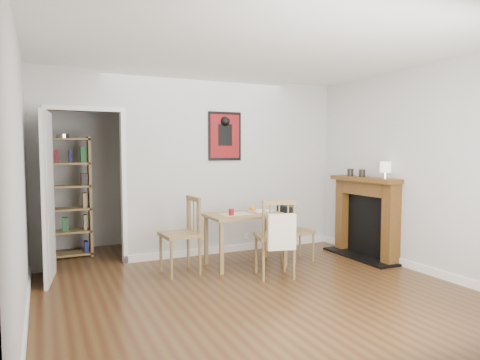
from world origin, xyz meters
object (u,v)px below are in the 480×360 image
orange_fruit (253,209)px  ceramic_jar_a (362,173)px  chair_front (275,237)px  red_glass (231,212)px  bookshelf (64,198)px  chair_right (297,231)px  ceramic_jar_b (350,172)px  chair_left (180,235)px  notebook (261,211)px  fireplace (366,215)px  mantel_lamp (385,168)px  dining_table (245,220)px

orange_fruit → ceramic_jar_a: (1.57, -0.38, 0.47)m
chair_front → red_glass: 0.69m
bookshelf → ceramic_jar_a: 4.31m
chair_right → bookshelf: size_ratio=0.46×
red_glass → ceramic_jar_b: size_ratio=0.79×
chair_left → ceramic_jar_b: size_ratio=8.67×
chair_left → chair_front: bearing=-31.3°
bookshelf → ceramic_jar_b: 4.19m
chair_left → notebook: chair_left is taller
fireplace → notebook: fireplace is taller
orange_fruit → ceramic_jar_b: (1.53, -0.17, 0.48)m
bookshelf → mantel_lamp: (3.91, -2.23, 0.45)m
chair_left → mantel_lamp: mantel_lamp is taller
ceramic_jar_b → notebook: bearing=174.1°
dining_table → fireplace: size_ratio=0.82×
chair_front → fireplace: 1.72m
chair_front → ceramic_jar_b: ceramic_jar_b is taller
notebook → mantel_lamp: bearing=-29.1°
chair_front → red_glass: (-0.34, 0.55, 0.25)m
dining_table → orange_fruit: 0.25m
fireplace → chair_right: bearing=166.7°
chair_right → chair_front: 0.86m
chair_front → fireplace: size_ratio=0.77×
fireplace → red_glass: size_ratio=14.17×
chair_right → ceramic_jar_a: 1.28m
dining_table → red_glass: red_glass is taller
chair_right → ceramic_jar_b: size_ratio=7.20×
fireplace → orange_fruit: bearing=164.9°
fireplace → ceramic_jar_b: bearing=108.1°
chair_left → chair_right: size_ratio=1.20×
chair_left → ceramic_jar_b: ceramic_jar_b is taller
bookshelf → orange_fruit: bookshelf is taller
mantel_lamp → ceramic_jar_b: bearing=93.6°
chair_front → ceramic_jar_b: 1.85m
chair_left → fireplace: 2.72m
notebook → chair_right: bearing=-19.5°
orange_fruit → ceramic_jar_a: 1.69m
chair_left → orange_fruit: (1.08, 0.13, 0.26)m
dining_table → chair_left: chair_left is taller
notebook → bookshelf: bearing=149.9°
red_glass → ceramic_jar_a: bearing=-5.4°
chair_front → fireplace: (1.69, 0.30, 0.12)m
fireplace → red_glass: fireplace is taller
fireplace → mantel_lamp: 0.80m
dining_table → chair_front: size_ratio=1.06×
fireplace → ceramic_jar_b: 0.66m
notebook → ceramic_jar_a: (1.46, -0.35, 0.51)m
fireplace → dining_table: bearing=170.0°
red_glass → bookshelf: bearing=140.6°
orange_fruit → notebook: 0.12m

